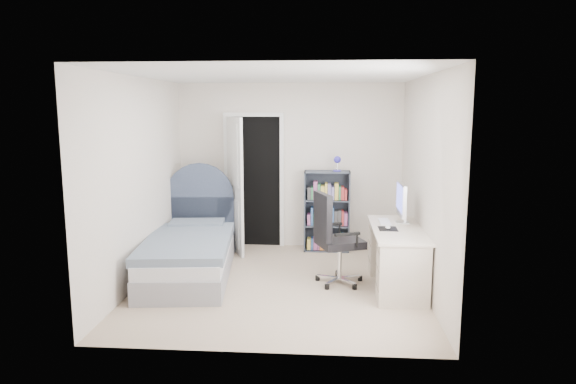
# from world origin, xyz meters

# --- Properties ---
(room_shell) EXTENTS (3.50, 3.70, 2.60)m
(room_shell) POSITION_xyz_m (0.00, 0.00, 1.25)
(room_shell) COLOR tan
(room_shell) RESTS_ON ground
(door) EXTENTS (0.92, 0.77, 2.06)m
(door) POSITION_xyz_m (-0.70, 1.54, 1.03)
(door) COLOR black
(door) RESTS_ON ground
(bed) EXTENTS (1.24, 2.27, 1.34)m
(bed) POSITION_xyz_m (-1.18, 0.32, 0.30)
(bed) COLOR gray
(bed) RESTS_ON ground
(nightstand) EXTENTS (0.38, 0.38, 0.57)m
(nightstand) POSITION_xyz_m (-1.24, 1.61, 0.37)
(nightstand) COLOR tan
(nightstand) RESTS_ON ground
(floor_lamp) EXTENTS (0.20, 0.20, 1.39)m
(floor_lamp) POSITION_xyz_m (-0.81, 1.43, 0.57)
(floor_lamp) COLOR silver
(floor_lamp) RESTS_ON ground
(bookcase) EXTENTS (0.68, 0.29, 1.43)m
(bookcase) POSITION_xyz_m (0.58, 1.55, 0.56)
(bookcase) COLOR #3B4350
(bookcase) RESTS_ON ground
(desk) EXTENTS (0.59, 1.48, 1.22)m
(desk) POSITION_xyz_m (1.41, 0.02, 0.40)
(desk) COLOR beige
(desk) RESTS_ON ground
(office_chair) EXTENTS (0.65, 0.65, 1.13)m
(office_chair) POSITION_xyz_m (0.64, 0.05, 0.62)
(office_chair) COLOR silver
(office_chair) RESTS_ON ground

